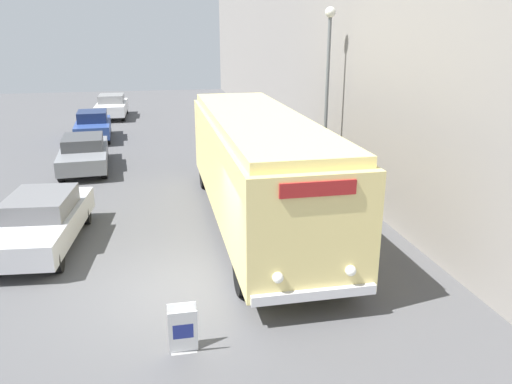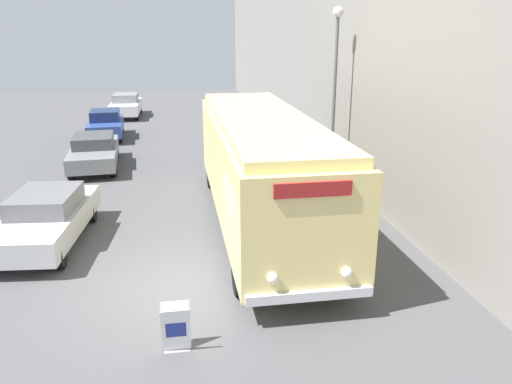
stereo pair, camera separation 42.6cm
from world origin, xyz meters
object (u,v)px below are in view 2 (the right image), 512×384
Objects in this scene: vintage_bus at (261,164)px; streetlamp at (335,74)px; parked_car_mid at (94,151)px; parked_car_distant at (126,105)px; sign_board at (176,329)px; parked_car_far at (106,124)px; parked_car_near at (47,217)px.

vintage_bus is 5.00m from streetlamp.
vintage_bus is 9.62m from parked_car_mid.
parked_car_distant is at bearing 85.12° from parked_car_mid.
parked_car_distant is at bearing 104.97° from vintage_bus.
sign_board is at bearing -80.30° from parked_car_mid.
streetlamp is 1.30× the size of parked_car_mid.
vintage_bus is 21.56m from parked_car_distant.
vintage_bus reaches higher than parked_car_far.
parked_car_distant is (-8.70, 17.61, -3.32)m from streetlamp.
parked_car_far is (-3.47, 19.51, 0.33)m from sign_board.
parked_car_mid is 13.22m from parked_car_distant.
streetlamp reaches higher than parked_car_mid.
vintage_bus is 14.98m from parked_car_far.
parked_car_mid reaches higher than sign_board.
streetlamp is (3.14, 3.19, 2.23)m from vintage_bus.
parked_car_mid is at bearing 127.46° from vintage_bus.
parked_car_near is at bearing -158.40° from streetlamp.
parked_car_mid is at bearing -91.00° from parked_car_far.
parked_car_near is 1.03× the size of parked_car_distant.
streetlamp is at bearing -29.95° from parked_car_mid.
parked_car_distant is (0.25, 13.22, 0.06)m from parked_car_mid.
parked_car_near is 1.13× the size of parked_car_far.
sign_board is 0.14× the size of streetlamp.
streetlamp is at bearing 26.96° from parked_car_near.
parked_car_near is (-5.95, -0.41, -1.13)m from vintage_bus.
parked_car_distant is (0.48, 7.14, 0.00)m from parked_car_far.
parked_car_far is at bearing 100.07° from sign_board.
parked_car_distant reaches higher than parked_car_far.
parked_car_near is (-3.37, 5.44, 0.30)m from sign_board.
parked_car_distant is (-2.98, 26.65, 0.33)m from sign_board.
parked_car_far reaches higher than sign_board.
parked_car_mid is (-5.81, 7.58, -1.15)m from vintage_bus.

